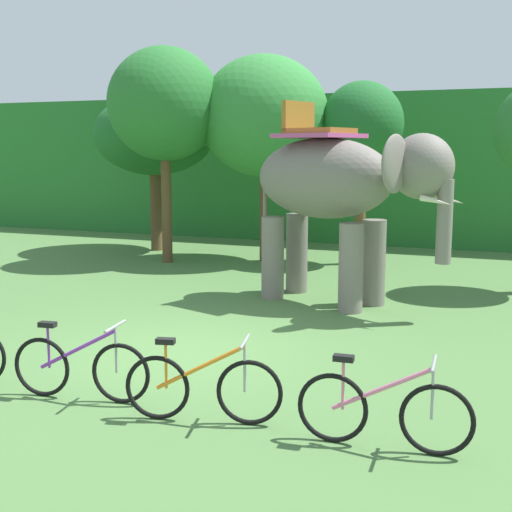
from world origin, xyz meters
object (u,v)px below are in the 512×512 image
object	(u,v)px
bike_purple	(80,368)
elephant	(338,187)
tree_right	(154,135)
tree_far_right	(165,105)
bike_pink	(383,411)
tree_center_left	(264,116)
tree_center	(362,125)
bike_orange	(202,387)

from	to	relation	value
bike_purple	elephant	bearing A→B (deg)	75.78
tree_right	elephant	bearing A→B (deg)	-36.30
tree_far_right	elephant	size ratio (longest dim) A/B	1.28
tree_right	bike_pink	size ratio (longest dim) A/B	2.59
elephant	bike_pink	xyz separation A→B (m)	(2.02, -5.97, -1.82)
elephant	bike_purple	bearing A→B (deg)	-104.22
tree_center_left	tree_center	xyz separation A→B (m)	(2.44, 0.44, -0.24)
tree_far_right	tree_center	distance (m)	4.95
tree_right	elephant	size ratio (longest dim) A/B	1.05
bike_purple	bike_pink	size ratio (longest dim) A/B	0.99
tree_right	bike_purple	size ratio (longest dim) A/B	2.60
bike_pink	tree_center	bearing A→B (deg)	103.91
tree_right	elephant	world-z (taller)	tree_right
tree_right	bike_orange	distance (m)	13.07
tree_right	tree_center	size ratio (longest dim) A/B	0.97
tree_right	bike_pink	world-z (taller)	tree_right
tree_center	elephant	size ratio (longest dim) A/B	1.08
tree_far_right	bike_purple	size ratio (longest dim) A/B	3.18
tree_center	bike_pink	world-z (taller)	tree_center
bike_purple	bike_pink	world-z (taller)	same
elephant	bike_orange	distance (m)	6.28
tree_far_right	tree_right	bearing A→B (deg)	126.76
tree_center_left	bike_pink	size ratio (longest dim) A/B	3.07
tree_center_left	bike_pink	bearing A→B (deg)	-63.53
tree_far_right	bike_orange	world-z (taller)	tree_far_right
tree_right	bike_orange	size ratio (longest dim) A/B	2.64
bike_orange	tree_center_left	bearing A→B (deg)	107.16
tree_right	tree_center	world-z (taller)	tree_center
tree_far_right	bike_pink	size ratio (longest dim) A/B	3.16
tree_far_right	elephant	bearing A→B (deg)	-30.34
tree_far_right	elephant	distance (m)	6.37
elephant	tree_center_left	bearing A→B (deg)	125.96
tree_far_right	tree_center_left	bearing A→B (deg)	26.39
tree_right	bike_purple	distance (m)	12.25
tree_center	bike_pink	xyz separation A→B (m)	(2.63, -10.61, -3.08)
tree_center_left	bike_orange	xyz separation A→B (m)	(3.15, -10.21, -3.32)
tree_center	bike_pink	distance (m)	11.35
tree_right	tree_center_left	distance (m)	3.62
elephant	bike_pink	bearing A→B (deg)	-71.33
tree_right	bike_purple	xyz separation A→B (m)	(5.09, -10.76, -2.89)
tree_center	tree_far_right	bearing A→B (deg)	-161.67
bike_orange	elephant	bearing A→B (deg)	91.00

